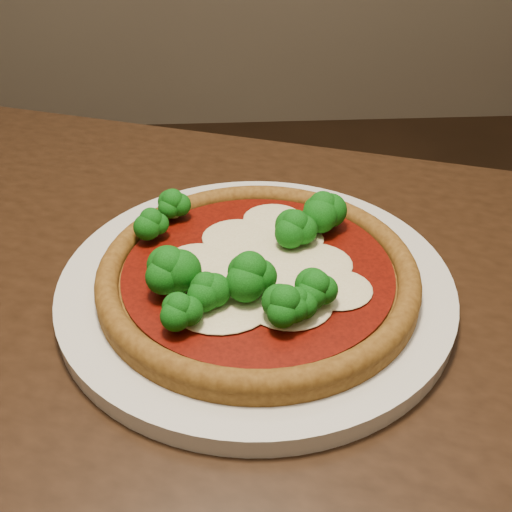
{
  "coord_description": "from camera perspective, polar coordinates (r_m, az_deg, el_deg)",
  "views": [
    {
      "loc": [
        0.02,
        -0.58,
        1.09
      ],
      "look_at": [
        0.05,
        -0.17,
        0.79
      ],
      "focal_mm": 40.0,
      "sensor_mm": 36.0,
      "label": 1
    }
  ],
  "objects": [
    {
      "name": "plate",
      "position": [
        0.52,
        0.0,
        -2.74
      ],
      "size": [
        0.36,
        0.36,
        0.02
      ],
      "primitive_type": "cylinder",
      "color": "silver",
      "rests_on": "dining_table"
    },
    {
      "name": "pizza",
      "position": [
        0.5,
        -0.02,
        -1.29
      ],
      "size": [
        0.28,
        0.28,
        0.06
      ],
      "rotation": [
        0.0,
        0.0,
        -0.42
      ],
      "color": "brown",
      "rests_on": "plate"
    },
    {
      "name": "dining_table",
      "position": [
        0.56,
        -4.86,
        -15.0
      ],
      "size": [
        1.47,
        1.17,
        0.75
      ],
      "rotation": [
        0.0,
        0.0,
        -0.35
      ],
      "color": "black",
      "rests_on": "floor"
    }
  ]
}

